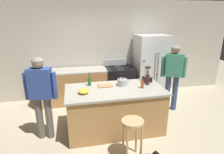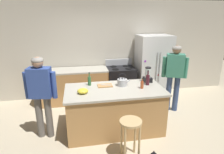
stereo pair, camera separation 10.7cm
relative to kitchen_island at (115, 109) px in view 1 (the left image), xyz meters
name	(u,v)px [view 1 (the left image)]	position (x,y,z in m)	size (l,w,h in m)	color
ground_plane	(115,129)	(0.00, 0.00, -0.46)	(14.00, 14.00, 0.00)	beige
back_wall	(100,50)	(0.00, 1.95, 0.89)	(8.00, 0.10, 2.70)	beige
kitchen_island	(115,109)	(0.00, 0.00, 0.00)	(1.95, 0.98, 0.91)	#B7844C
back_counter_run	(74,86)	(-0.80, 1.55, 0.00)	(2.00, 0.64, 0.91)	#B7844C
refrigerator	(151,67)	(1.40, 1.50, 0.43)	(0.90, 0.73, 1.78)	silver
stove_range	(119,83)	(0.47, 1.52, 0.01)	(0.76, 0.65, 1.09)	black
person_by_island_left	(41,91)	(-1.39, 0.02, 0.52)	(0.60, 0.28, 1.61)	#66605B
person_by_sink_right	(173,72)	(1.57, 0.59, 0.54)	(0.58, 0.35, 1.64)	#384C7A
bar_stool	(132,129)	(0.08, -0.89, 0.09)	(0.36, 0.36, 0.71)	tan
blender_appliance	(147,75)	(0.78, 0.28, 0.59)	(0.17, 0.17, 0.33)	black
bottle_olive_oil	(89,81)	(-0.47, 0.30, 0.55)	(0.07, 0.07, 0.28)	#2D6638
bottle_cooking_sauce	(142,84)	(0.53, -0.07, 0.53)	(0.06, 0.06, 0.22)	#B24C26
bottle_wine	(148,79)	(0.71, 0.10, 0.57)	(0.08, 0.08, 0.32)	#471923
mixing_bowl	(83,91)	(-0.63, -0.11, 0.50)	(0.20, 0.20, 0.09)	yellow
tea_kettle	(122,82)	(0.19, 0.15, 0.53)	(0.28, 0.20, 0.27)	#B7BABF
cutting_board	(105,86)	(-0.17, 0.19, 0.46)	(0.30, 0.20, 0.02)	#B7844C
chef_knife	(106,85)	(-0.15, 0.19, 0.48)	(0.22, 0.03, 0.01)	#B7BABF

